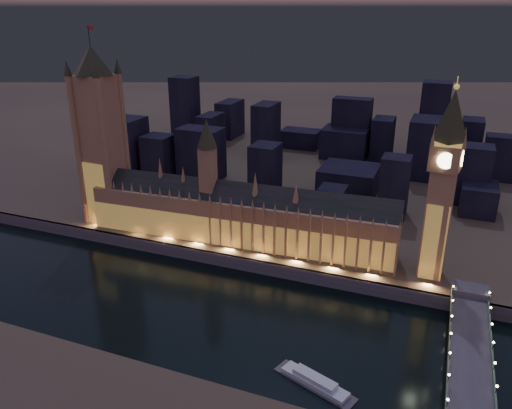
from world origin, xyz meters
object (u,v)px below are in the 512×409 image
at_px(victoria_tower, 100,129).
at_px(westminster_bridge, 469,356).
at_px(elizabeth_tower, 444,171).
at_px(river_boat, 315,382).
at_px(palace_of_westminster, 236,214).

distance_m(victoria_tower, westminster_bridge, 256.66).
bearing_deg(victoria_tower, westminster_bridge, -15.30).
distance_m(elizabeth_tower, westminster_bridge, 93.28).
bearing_deg(river_boat, westminster_bridge, 30.97).
distance_m(palace_of_westminster, river_boat, 131.48).
bearing_deg(westminster_bridge, river_boat, -149.03).
bearing_deg(river_boat, elizabeth_tower, 68.96).
relative_size(elizabeth_tower, westminster_bridge, 0.97).
xyz_separation_m(victoria_tower, river_boat, (179.01, -101.38, -71.33)).
height_order(palace_of_westminster, westminster_bridge, palace_of_westminster).
xyz_separation_m(palace_of_westminster, victoria_tower, (-98.81, 0.19, 46.51)).
distance_m(victoria_tower, elizabeth_tower, 218.03).
bearing_deg(victoria_tower, river_boat, -29.53).
xyz_separation_m(victoria_tower, elizabeth_tower, (218.00, -0.01, -3.76)).
bearing_deg(river_boat, palace_of_westminster, 128.40).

